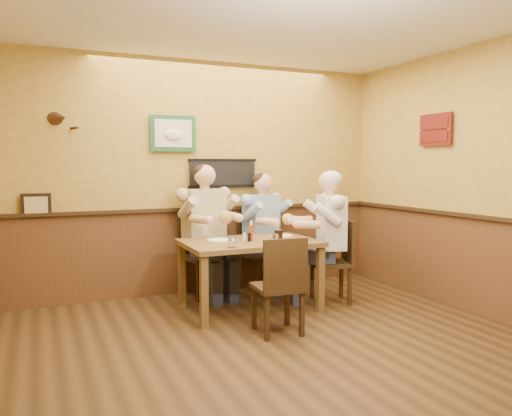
{
  "coord_description": "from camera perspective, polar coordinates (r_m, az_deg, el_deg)",
  "views": [
    {
      "loc": [
        -1.69,
        -3.33,
        1.56
      ],
      "look_at": [
        0.42,
        1.45,
        1.1
      ],
      "focal_mm": 35.0,
      "sensor_mm": 36.0,
      "label": 1
    }
  ],
  "objects": [
    {
      "name": "chair_back_left",
      "position": [
        5.95,
        -5.93,
        -5.38
      ],
      "size": [
        0.54,
        0.54,
        0.98
      ],
      "primitive_type": null,
      "rotation": [
        0.0,
        0.0,
        0.21
      ],
      "color": "#352311",
      "rests_on": "ground"
    },
    {
      "name": "pepper_shaker",
      "position": [
        5.24,
        -0.78,
        -3.36
      ],
      "size": [
        0.04,
        0.04,
        0.09
      ],
      "primitive_type": "cylinder",
      "rotation": [
        0.0,
        0.0,
        0.18
      ],
      "color": "black",
      "rests_on": "dining_table"
    },
    {
      "name": "water_glass_mid",
      "position": [
        5.01,
        2.19,
        -3.64
      ],
      "size": [
        0.09,
        0.09,
        0.11
      ],
      "primitive_type": "cylinder",
      "rotation": [
        0.0,
        0.0,
        -0.25
      ],
      "color": "silver",
      "rests_on": "dining_table"
    },
    {
      "name": "plate_far_left",
      "position": [
        5.31,
        -4.27,
        -3.67
      ],
      "size": [
        0.31,
        0.31,
        0.02
      ],
      "primitive_type": "cylinder",
      "rotation": [
        0.0,
        0.0,
        0.26
      ],
      "color": "white",
      "rests_on": "dining_table"
    },
    {
      "name": "chair_back_right",
      "position": [
        6.26,
        0.61,
        -5.13
      ],
      "size": [
        0.54,
        0.54,
        0.91
      ],
      "primitive_type": null,
      "rotation": [
        0.0,
        0.0,
        0.36
      ],
      "color": "#352311",
      "rests_on": "ground"
    },
    {
      "name": "room",
      "position": [
        3.95,
        3.74,
        6.88
      ],
      "size": [
        5.02,
        5.03,
        2.81
      ],
      "color": "#31200E",
      "rests_on": "ground"
    },
    {
      "name": "hot_sauce_bottle",
      "position": [
        5.29,
        -0.57,
        -2.73
      ],
      "size": [
        0.05,
        0.05,
        0.19
      ],
      "primitive_type": "cylinder",
      "rotation": [
        0.0,
        0.0,
        -0.04
      ],
      "color": "#B83213",
      "rests_on": "dining_table"
    },
    {
      "name": "diner_white_elder",
      "position": [
        5.7,
        8.56,
        -4.04
      ],
      "size": [
        0.77,
        0.77,
        1.33
      ],
      "primitive_type": null,
      "rotation": [
        0.0,
        0.0,
        -1.88
      ],
      "color": "silver",
      "rests_on": "ground"
    },
    {
      "name": "chair_right_end",
      "position": [
        5.74,
        8.54,
        -6.02
      ],
      "size": [
        0.54,
        0.54,
        0.93
      ],
      "primitive_type": null,
      "rotation": [
        0.0,
        0.0,
        -1.88
      ],
      "color": "#352311",
      "rests_on": "ground"
    },
    {
      "name": "cola_tumbler",
      "position": [
        5.29,
        2.61,
        -3.13
      ],
      "size": [
        0.1,
        0.1,
        0.12
      ],
      "primitive_type": "cylinder",
      "rotation": [
        0.0,
        0.0,
        0.1
      ],
      "color": "black",
      "rests_on": "dining_table"
    },
    {
      "name": "chair_near_side",
      "position": [
        4.65,
        2.48,
        -8.74
      ],
      "size": [
        0.45,
        0.45,
        0.91
      ],
      "primitive_type": null,
      "rotation": [
        0.0,
        0.0,
        3.07
      ],
      "color": "#352311",
      "rests_on": "ground"
    },
    {
      "name": "water_glass_left",
      "position": [
        4.87,
        -2.79,
        -3.85
      ],
      "size": [
        0.1,
        0.1,
        0.12
      ],
      "primitive_type": "cylinder",
      "rotation": [
        0.0,
        0.0,
        0.28
      ],
      "color": "white",
      "rests_on": "dining_table"
    },
    {
      "name": "plate_far_right",
      "position": [
        5.63,
        2.93,
        -3.17
      ],
      "size": [
        0.31,
        0.31,
        0.02
      ],
      "primitive_type": "cylinder",
      "rotation": [
        0.0,
        0.0,
        0.27
      ],
      "color": "white",
      "rests_on": "dining_table"
    },
    {
      "name": "diner_blue_polo",
      "position": [
        6.23,
        0.62,
        -3.36
      ],
      "size": [
        0.78,
        0.78,
        1.3
      ],
      "primitive_type": null,
      "rotation": [
        0.0,
        0.0,
        0.36
      ],
      "color": "#8EACD5",
      "rests_on": "ground"
    },
    {
      "name": "salt_shaker",
      "position": [
        5.32,
        -1.33,
        -3.3
      ],
      "size": [
        0.04,
        0.04,
        0.08
      ],
      "primitive_type": "cylinder",
      "rotation": [
        0.0,
        0.0,
        -0.27
      ],
      "color": "white",
      "rests_on": "dining_table"
    },
    {
      "name": "dining_table",
      "position": [
        5.33,
        -0.71,
        -4.72
      ],
      "size": [
        1.4,
        0.9,
        0.75
      ],
      "color": "brown",
      "rests_on": "ground"
    },
    {
      "name": "diner_tan_shirt",
      "position": [
        5.91,
        -5.95,
        -3.38
      ],
      "size": [
        0.77,
        0.77,
        1.4
      ],
      "primitive_type": null,
      "rotation": [
        0.0,
        0.0,
        0.21
      ],
      "color": "beige",
      "rests_on": "ground"
    }
  ]
}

